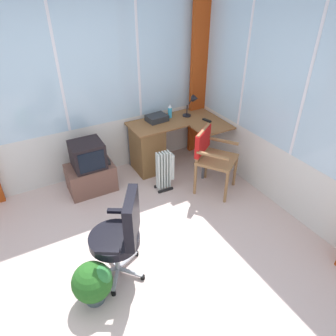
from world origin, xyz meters
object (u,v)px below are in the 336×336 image
Objects in this scene: wooden_armchair at (209,151)px; spray_bottle at (170,111)px; office_chair at (121,232)px; space_heater at (165,170)px; tv_on_stand at (90,170)px; desk_lamp at (193,102)px; tv_remote at (207,120)px; desk at (152,146)px; potted_plant at (93,282)px; paper_tray at (157,118)px.

spray_bottle is at bearing 94.69° from wooden_armchair.
wooden_armchair is 0.91× the size of office_chair.
tv_on_stand is at bearing 152.07° from space_heater.
desk_lamp is 2.33× the size of tv_remote.
office_chair is (-1.15, -1.66, 0.16)m from desk.
potted_plant is at bearing -153.40° from wooden_armchair.
potted_plant is at bearing -155.79° from office_chair.
paper_tray is at bearing 36.59° from desk.
desk_lamp reaches higher than wooden_armchair.
tv_remote is 2.84m from potted_plant.
space_heater is at bearing 41.17° from potted_plant.
desk_lamp reaches higher than desk.
desk_lamp is 2.52m from office_chair.
tv_on_stand is at bearing 152.62° from wooden_armchair.
office_chair is at bearing -134.38° from space_heater.
office_chair is (-1.95, -1.40, -0.19)m from tv_remote.
wooden_armchair is (0.08, -0.96, -0.25)m from spray_bottle.
desk_lamp is 0.47× the size of tv_on_stand.
paper_tray is (-0.57, 0.12, -0.18)m from desk_lamp.
tv_on_stand is at bearing -171.74° from spray_bottle.
office_chair is 0.51m from potted_plant.
spray_bottle reaches higher than wooden_armchair.
desk is at bearing 81.93° from space_heater.
desk_lamp is 0.61m from paper_tray.
tv_remote is at bearing 35.56° from office_chair.
potted_plant is at bearing -134.28° from spray_bottle.
tv_remote is at bearing -70.94° from desk_lamp.
desk_lamp is 1.17m from space_heater.
space_heater is at bearing -174.97° from tv_remote.
wooden_armchair is 2.24m from potted_plant.
space_heater is (-0.08, -0.57, -0.10)m from desk.
paper_tray reaches higher than tv_on_stand.
wooden_armchair is at bearing -71.68° from paper_tray.
space_heater is 1.34× the size of potted_plant.
space_heater is (-0.23, -0.68, -0.48)m from paper_tray.
office_chair reaches higher than tv_remote.
tv_on_stand is (-1.72, -0.07, -0.63)m from desk_lamp.
paper_tray reaches higher than space_heater.
wooden_armchair is 0.67m from space_heater.
desk is 4.52× the size of paper_tray.
wooden_armchair is at bearing -85.31° from spray_bottle.
office_chair is 2.22× the size of potted_plant.
desk is 0.58m from space_heater.
paper_tray is at bearing 168.42° from desk_lamp.
wooden_armchair is 2.02× the size of potted_plant.
desk_lamp is at bearing 95.16° from tv_remote.
spray_bottle reaches higher than space_heater.
wooden_armchair is at bearing 26.60° from potted_plant.
potted_plant is (-0.37, -0.17, -0.31)m from office_chair.
paper_tray is at bearing 49.25° from potted_plant.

